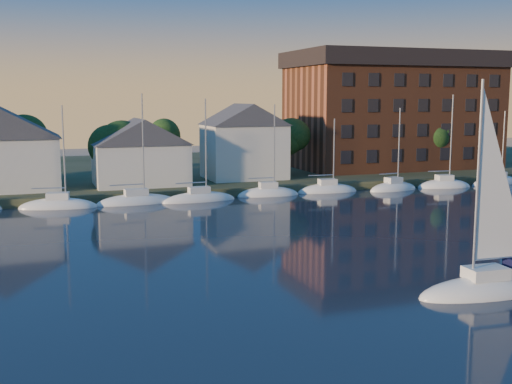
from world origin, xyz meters
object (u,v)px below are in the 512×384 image
clubhouse_centre (140,151)px  clubhouse_east (244,140)px  condo_block (393,109)px  hero_sailboat (487,284)px

clubhouse_centre → clubhouse_east: (14.00, 2.00, 0.87)m
clubhouse_centre → condo_block: bearing=11.2°
condo_block → hero_sailboat: condo_block is taller
clubhouse_east → condo_block: size_ratio=0.34×
clubhouse_east → condo_block: bearing=12.9°
clubhouse_centre → hero_sailboat: size_ratio=0.84×
clubhouse_centre → condo_block: condo_block is taller
clubhouse_centre → hero_sailboat: 49.85m
condo_block → hero_sailboat: (-27.41, -55.96, -9.21)m
hero_sailboat → clubhouse_centre: bearing=-72.2°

